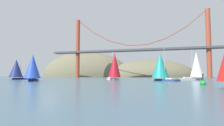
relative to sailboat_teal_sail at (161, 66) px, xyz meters
The scene contains 10 objects.
ground_plane 39.65m from the sailboat_teal_sail, 112.85° to the right, with size 360.00×360.00×0.00m, color #426075.
headland_center 99.35m from the sailboat_teal_sail, 95.95° to the left, with size 75.36×44.00×29.43m, color #6B664C.
headland_left 121.27m from the sailboat_teal_sail, 125.46° to the left, with size 86.65×44.00×47.38m, color #6B664C.
suspension_bridge 62.45m from the sailboat_teal_sail, 104.60° to the left, with size 121.41×6.00×41.77m.
sailboat_teal_sail is the anchor object (origin of this frame).
sailboat_navy_sail 56.09m from the sailboat_teal_sail, behind, with size 8.19×8.94×8.69m.
sailboat_white_mainsail 15.32m from the sailboat_teal_sail, 38.58° to the left, with size 8.92×6.25×10.61m.
sailboat_crimson_sail 17.03m from the sailboat_teal_sail, 164.28° to the left, with size 7.56×8.83×10.50m.
sailboat_blue_spinnaker 38.78m from the sailboat_teal_sail, 157.04° to the right, with size 6.17×8.07×7.91m.
channel_buoy 23.53m from the sailboat_teal_sail, 70.20° to the right, with size 1.10×1.10×2.64m.
Camera 1 is at (15.78, -22.97, 1.92)m, focal length 28.97 mm.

